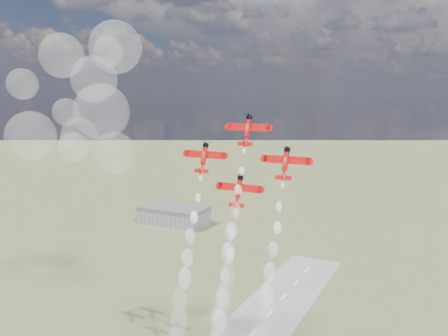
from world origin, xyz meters
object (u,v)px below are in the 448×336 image
at_px(hangar, 174,215).
at_px(plane_left, 204,157).
at_px(plane_lead, 247,130).
at_px(plane_right, 285,163).
at_px(plane_slot, 239,190).

relative_size(hangar, plane_left, 3.90).
height_order(plane_lead, plane_right, plane_lead).
xyz_separation_m(plane_lead, plane_slot, (0.00, -5.92, -16.50)).
bearing_deg(plane_slot, plane_lead, 90.00).
distance_m(plane_lead, plane_slot, 17.53).
bearing_deg(plane_slot, hangar, 126.81).
relative_size(plane_left, plane_slot, 1.00).
xyz_separation_m(plane_left, plane_right, (25.05, 0.00, 0.00)).
relative_size(plane_right, plane_slot, 1.00).
relative_size(plane_lead, plane_left, 1.00).
relative_size(hangar, plane_lead, 3.90).
height_order(plane_lead, plane_slot, plane_lead).
distance_m(hangar, plane_right, 246.70).
height_order(hangar, plane_right, plane_right).
height_order(hangar, plane_lead, plane_lead).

